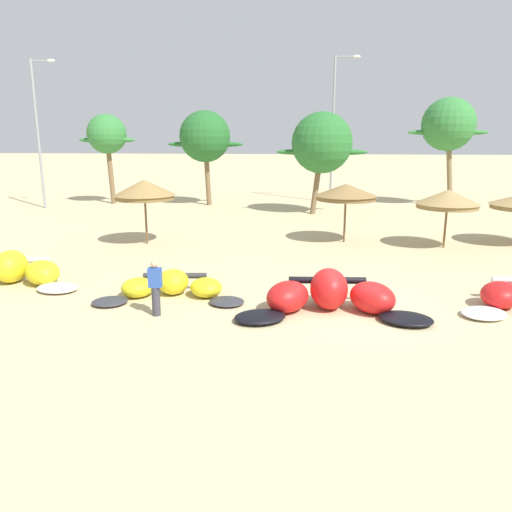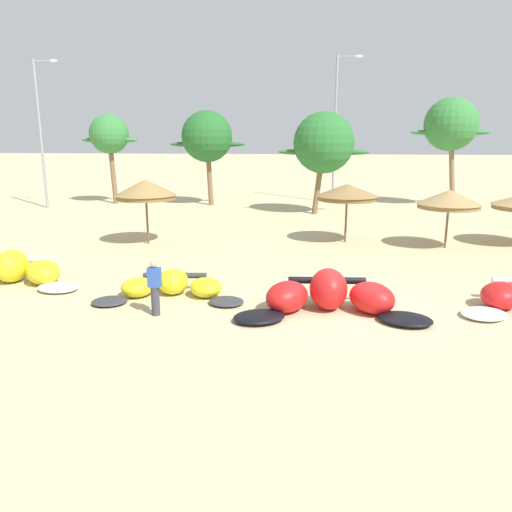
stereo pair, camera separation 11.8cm
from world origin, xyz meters
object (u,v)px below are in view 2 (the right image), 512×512
Objects in this scene: palm_left_of_gap at (324,143)px; kite_left_of_center at (329,297)px; kite_far_left at (8,272)px; beach_umbrella_near_van at (146,189)px; kite_left at (172,287)px; palm_left at (207,137)px; person_near_kites at (155,288)px; palm_leftmost at (109,135)px; lamppost_west_center at (337,123)px; beach_umbrella_near_palms at (449,199)px; palm_center_left at (451,125)px; beach_umbrella_middle at (347,192)px; lamppost_west at (42,128)px.

kite_left_of_center is at bearing -90.54° from palm_left_of_gap.
beach_umbrella_near_van is (2.67, 7.01, 2.15)m from kite_far_left.
palm_left reaches higher than kite_left.
person_near_kites is 0.24× the size of palm_leftmost.
lamppost_west_center is at bearing 79.79° from palm_left_of_gap.
palm_left_of_gap is (5.14, 17.96, 4.25)m from kite_left.
palm_left_of_gap is (8.46, 10.25, 1.98)m from beach_umbrella_near_van.
beach_umbrella_near_van is 13.44m from palm_left_of_gap.
lamppost_west_center is (-4.36, 15.75, 3.71)m from beach_umbrella_near_palms.
palm_center_left is (9.21, 23.58, 5.32)m from kite_left_of_center.
person_near_kites reaches higher than kite_left.
beach_umbrella_middle is 15.74m from palm_left.
beach_umbrella_near_van is at bearing 69.14° from kite_far_left.
palm_left is 9.81m from lamppost_west_center.
beach_umbrella_near_palms is 0.42× the size of palm_left.
kite_far_left is 26.88m from lamppost_west_center.
beach_umbrella_near_palms is at bearing -74.54° from lamppost_west_center.
lamppost_west reaches higher than palm_center_left.
beach_umbrella_middle is at bearing 56.10° from kite_left.
palm_left_of_gap reaches higher than kite_left.
beach_umbrella_middle is at bearing 34.67° from kite_far_left.
palm_left_of_gap is 0.61× the size of lamppost_west_center.
beach_umbrella_near_van is at bearing -177.77° from beach_umbrella_near_palms.
kite_left is 1.66× the size of beach_umbrella_middle.
palm_left_of_gap is 19.46m from lamppost_west.
palm_leftmost is at bearing 117.79° from beach_umbrella_near_van.
palm_center_left is (8.08, 13.61, 3.35)m from beach_umbrella_middle.
palm_center_left is at bearing 47.46° from kite_far_left.
lamppost_west reaches higher than kite_left_of_center.
lamppost_west_center is at bearing 170.52° from palm_center_left.
kite_far_left is 11.07m from kite_left_of_center.
kite_far_left is 1.89× the size of beach_umbrella_middle.
person_near_kites is at bearing -70.54° from beach_umbrella_near_van.
kite_left is 19.15m from palm_left_of_gap.
person_near_kites is 0.24× the size of palm_left.
kite_left_of_center is (4.96, -0.91, 0.15)m from kite_left.
palm_center_left is at bearing 2.55° from palm_leftmost.
beach_umbrella_near_van is 1.88× the size of person_near_kites.
lamppost_west_center reaches higher than palm_left.
kite_left_of_center is 1.90× the size of beach_umbrella_near_van.
palm_leftmost is at bearing 167.10° from palm_left_of_gap.
kite_far_left is 1.13× the size of kite_left.
beach_umbrella_middle is 0.27× the size of lamppost_west_center.
kite_left_of_center is at bearing -96.46° from beach_umbrella_middle.
beach_umbrella_middle is (6.09, 9.06, 2.11)m from kite_left.
beach_umbrella_middle is 12.48m from person_near_kites.
kite_far_left is at bearing -117.68° from lamppost_west_center.
lamppost_west reaches higher than beach_umbrella_near_palms.
beach_umbrella_near_palms is 14.60m from person_near_kites.
kite_far_left is at bearing -65.31° from lamppost_west.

